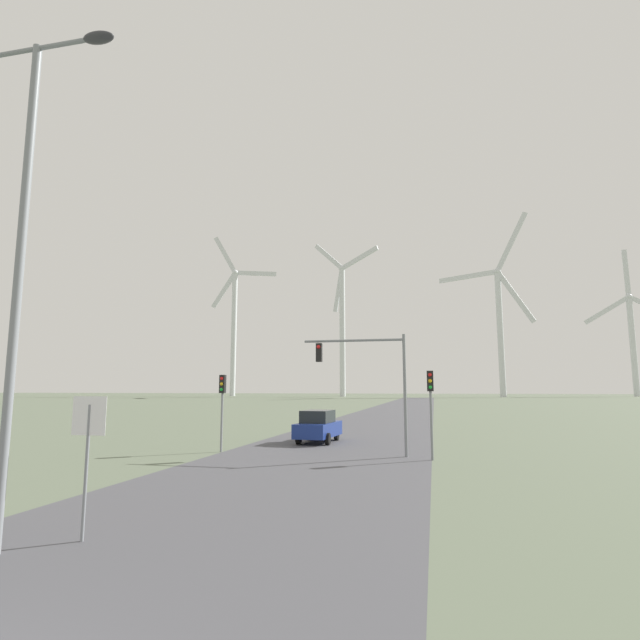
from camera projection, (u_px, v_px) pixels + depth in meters
The scene contains 11 objects.
road_surface at pixel (382, 419), 50.13m from camera, with size 10.00×240.00×0.01m.
streetlamp at pixel (23, 218), 10.19m from camera, with size 3.68×0.32×10.43m.
stop_sign_near at pixel (88, 439), 10.39m from camera, with size 0.81×0.07×2.92m.
traffic_light_post_near_left at pixel (222, 395), 24.72m from camera, with size 0.28×0.34×3.75m.
traffic_light_post_near_right at pixel (431, 394), 21.94m from camera, with size 0.28×0.34×3.86m.
traffic_light_mast_overhead at pixel (367, 368), 23.54m from camera, with size 4.86×0.35×5.61m.
car_approaching at pixel (318, 426), 28.81m from camera, with size 2.09×4.22×1.83m.
wind_turbine_far_left at pixel (234, 321), 205.99m from camera, with size 25.39×9.10×66.50m.
wind_turbine_left at pixel (342, 318), 194.24m from camera, with size 27.78×13.47×62.31m.
wind_turbine_center at pixel (500, 317), 182.79m from camera, with size 32.52×16.31×66.88m.
wind_turbine_right at pixel (632, 333), 195.92m from camera, with size 34.33×2.60×58.44m.
Camera 1 is at (5.19, -3.14, 3.08)m, focal length 28.00 mm.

